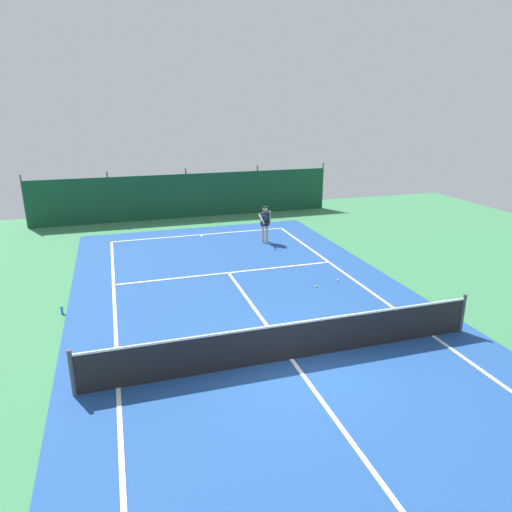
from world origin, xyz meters
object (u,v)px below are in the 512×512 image
(tennis_net, at_px, (292,341))
(tennis_player, at_px, (265,222))
(water_bottle, at_px, (62,310))
(tennis_ball_midcourt, at_px, (316,286))
(tennis_ball_near_player, at_px, (338,280))

(tennis_net, xyz_separation_m, tennis_player, (2.57, 9.85, 0.45))
(tennis_net, xyz_separation_m, water_bottle, (-5.62, 4.47, -0.39))
(tennis_net, height_order, water_bottle, tennis_net)
(tennis_player, height_order, tennis_ball_midcourt, tennis_player)
(tennis_ball_near_player, distance_m, tennis_ball_midcourt, 1.03)
(tennis_player, relative_size, water_bottle, 6.83)
(tennis_net, relative_size, tennis_player, 6.17)
(tennis_ball_near_player, relative_size, water_bottle, 0.28)
(water_bottle, bearing_deg, tennis_net, -38.49)
(tennis_ball_near_player, bearing_deg, water_bottle, 180.00)
(tennis_net, relative_size, tennis_ball_near_player, 153.33)
(tennis_net, bearing_deg, tennis_player, 75.40)
(tennis_net, height_order, tennis_ball_midcourt, tennis_net)
(tennis_ball_near_player, height_order, tennis_ball_midcourt, same)
(tennis_player, xyz_separation_m, tennis_ball_near_player, (0.97, -5.38, -0.93))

